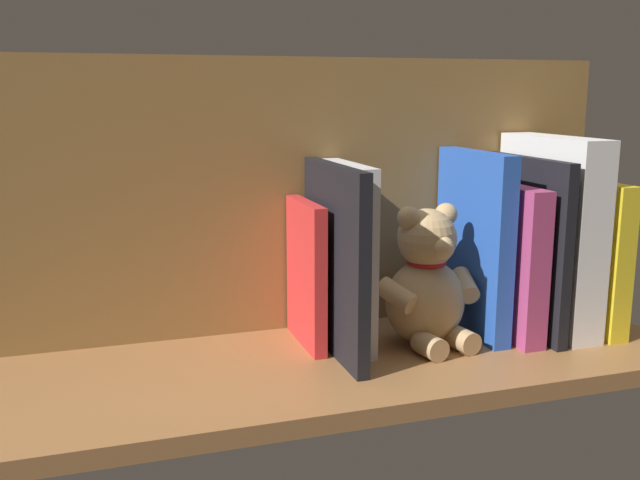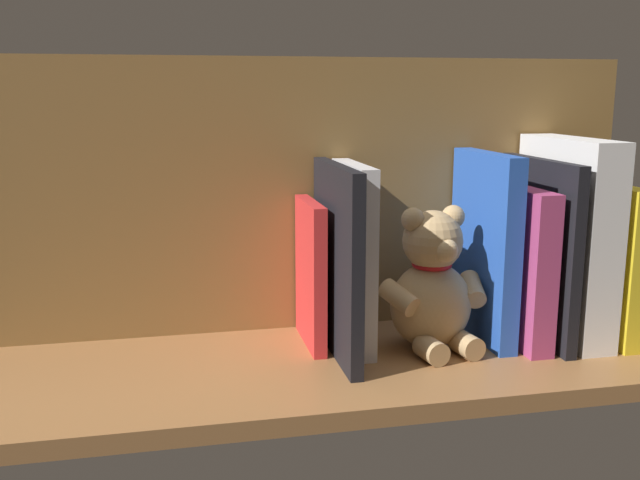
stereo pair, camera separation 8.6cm
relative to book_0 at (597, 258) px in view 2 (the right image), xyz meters
The scene contains 11 objects.
ground_plane 40.68cm from the book_0, ahead, with size 93.10×31.04×2.20cm, color #9E6B3D.
shelf_back_panel 41.27cm from the book_0, 15.60° to the right, with size 93.10×1.50×36.98cm, color olive.
book_0 is the anchor object (origin of this frame).
dictionary_thick_white 5.65cm from the book_0, ahead, with size 4.88×19.21×26.58cm, color white.
book_1 9.08cm from the book_0, ahead, with size 1.53×19.57×23.93cm, color black.
book_2 12.20cm from the book_0, ahead, with size 3.15×18.58×20.47cm, color #B23F72.
book_3 16.11cm from the book_0, ahead, with size 2.47×16.83×24.79cm, color blue.
teddy_bear 24.29cm from the book_0, ahead, with size 14.77×12.95×18.43cm.
book_4 33.69cm from the book_0, ahead, with size 2.25×15.16×23.62cm, color silver.
book_5 36.46cm from the book_0, ahead, with size 1.58×20.53×23.85cm, color black.
book_6 39.13cm from the book_0, ahead, with size 1.68×12.60×18.85cm, color red.
Camera 2 is at (17.85, 82.76, 32.63)cm, focal length 40.48 mm.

